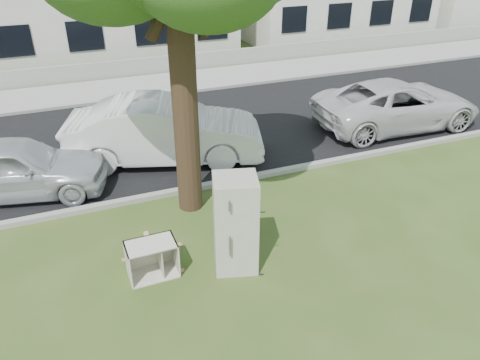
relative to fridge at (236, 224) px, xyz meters
name	(u,v)px	position (x,y,z in m)	size (l,w,h in m)	color
ground	(235,246)	(0.20, 0.55, -0.94)	(120.00, 120.00, 0.00)	#334A1A
road	(165,135)	(0.20, 6.55, -0.94)	(120.00, 7.00, 0.01)	black
kerb_near	(199,189)	(0.20, 3.00, -0.94)	(120.00, 0.18, 0.12)	gray
kerb_far	(142,99)	(0.20, 10.10, -0.94)	(120.00, 0.18, 0.12)	gray
sidewalk	(134,87)	(0.20, 11.55, -0.94)	(120.00, 2.80, 0.01)	gray
low_wall	(126,68)	(0.20, 13.15, -0.59)	(120.00, 0.15, 0.70)	gray
fridge	(236,224)	(0.00, 0.00, 0.00)	(0.78, 0.72, 1.89)	silver
cabinet	(152,259)	(-1.52, 0.31, -0.59)	(0.90, 0.56, 0.70)	white
plank_a	(153,252)	(-1.40, 0.96, -0.93)	(1.22, 0.10, 0.02)	#B07855
plank_b	(160,273)	(-1.40, 0.29, -0.93)	(0.89, 0.09, 0.02)	tan
plank_c	(149,243)	(-1.40, 1.27, -0.93)	(0.85, 0.10, 0.02)	tan
car_center	(165,131)	(-0.13, 4.87, -0.09)	(1.80, 5.17, 1.70)	silver
car_right	(397,104)	(7.17, 4.54, -0.21)	(2.42, 5.25, 1.46)	silver
car_left	(15,168)	(-3.84, 4.38, -0.23)	(1.68, 4.17, 1.42)	silver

